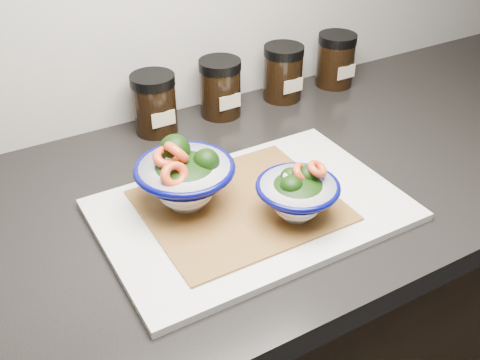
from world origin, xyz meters
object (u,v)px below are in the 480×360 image
bowl_right (298,194)px  bowl_left (185,177)px  spice_jar_a (155,104)px  cutting_board (252,210)px  spice_jar_d (336,60)px  spice_jar_c (283,73)px  spice_jar_b (220,88)px

bowl_right → bowl_left: bearing=139.7°
spice_jar_a → bowl_left: bearing=-103.0°
cutting_board → spice_jar_a: spice_jar_a is taller
bowl_left → spice_jar_d: (0.48, 0.26, -0.01)m
bowl_left → cutting_board: bearing=-32.9°
spice_jar_a → spice_jar_d: bearing=0.0°
bowl_right → spice_jar_c: bearing=59.2°
cutting_board → spice_jar_c: bearing=50.0°
bowl_left → spice_jar_b: size_ratio=1.32×
spice_jar_d → cutting_board: bearing=-142.0°
spice_jar_c → spice_jar_d: 0.14m
cutting_board → bowl_left: (-0.08, 0.05, 0.06)m
bowl_right → spice_jar_d: (0.35, 0.36, 0.00)m
bowl_left → bowl_right: bowl_left is taller
bowl_left → spice_jar_a: bowl_left is taller
spice_jar_b → cutting_board: bearing=-110.2°
cutting_board → spice_jar_b: size_ratio=3.98×
cutting_board → spice_jar_b: 0.33m
spice_jar_c → cutting_board: bearing=-130.0°
bowl_right → spice_jar_a: (-0.07, 0.36, 0.00)m
cutting_board → spice_jar_b: bearing=69.8°
spice_jar_a → spice_jar_c: size_ratio=1.00×
spice_jar_b → spice_jar_c: size_ratio=1.00×
cutting_board → spice_jar_d: size_ratio=3.98×
bowl_left → spice_jar_c: bowl_left is taller
bowl_right → spice_jar_d: size_ratio=1.08×
bowl_right → spice_jar_b: (0.07, 0.36, 0.00)m
spice_jar_a → bowl_right: bearing=-79.4°
bowl_left → bowl_right: (0.13, -0.11, -0.01)m
bowl_left → spice_jar_c: size_ratio=1.32×
spice_jar_a → spice_jar_c: 0.28m
bowl_left → bowl_right: size_ratio=1.22×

